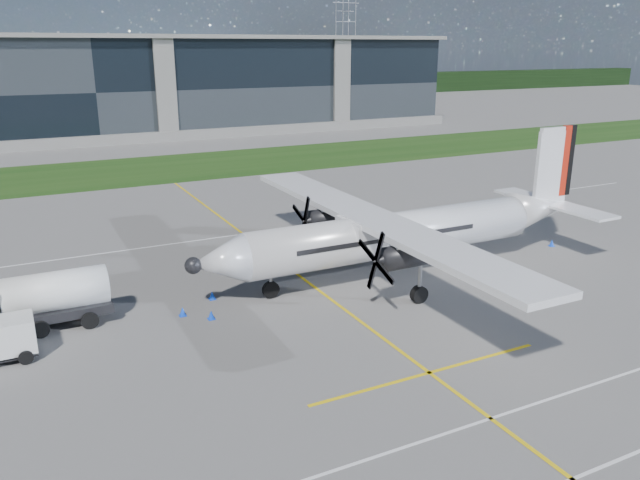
{
  "coord_description": "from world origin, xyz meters",
  "views": [
    {
      "loc": [
        -12.49,
        -25.87,
        13.91
      ],
      "look_at": [
        3.23,
        5.27,
        3.04
      ],
      "focal_mm": 35.0,
      "sensor_mm": 36.0,
      "label": 1
    }
  ],
  "objects_px": {
    "turboprop_aircraft": "(407,207)",
    "safety_cone_nose_stbd": "(212,295)",
    "pylon_east": "(345,42)",
    "safety_cone_nose_port": "(211,315)",
    "safety_cone_tail": "(552,243)",
    "safety_cone_fwd": "(183,312)",
    "fuel_tanker_truck": "(21,305)",
    "baggage_tug": "(0,341)",
    "ground_crew_person": "(81,299)"
  },
  "relations": [
    {
      "from": "ground_crew_person",
      "to": "safety_cone_nose_port",
      "type": "xyz_separation_m",
      "value": [
        6.08,
        -3.32,
        -0.79
      ]
    },
    {
      "from": "safety_cone_tail",
      "to": "safety_cone_nose_port",
      "type": "relative_size",
      "value": 1.0
    },
    {
      "from": "fuel_tanker_truck",
      "to": "safety_cone_tail",
      "type": "relative_size",
      "value": 15.64
    },
    {
      "from": "baggage_tug",
      "to": "safety_cone_nose_stbd",
      "type": "distance_m",
      "value": 11.21
    },
    {
      "from": "safety_cone_tail",
      "to": "safety_cone_nose_stbd",
      "type": "height_order",
      "value": "same"
    },
    {
      "from": "fuel_tanker_truck",
      "to": "ground_crew_person",
      "type": "distance_m",
      "value": 2.93
    },
    {
      "from": "safety_cone_nose_stbd",
      "to": "safety_cone_fwd",
      "type": "relative_size",
      "value": 1.0
    },
    {
      "from": "turboprop_aircraft",
      "to": "safety_cone_nose_stbd",
      "type": "xyz_separation_m",
      "value": [
        -12.39,
        1.29,
        -4.08
      ]
    },
    {
      "from": "baggage_tug",
      "to": "safety_cone_nose_stbd",
      "type": "bearing_deg",
      "value": 13.63
    },
    {
      "from": "safety_cone_tail",
      "to": "safety_cone_fwd",
      "type": "distance_m",
      "value": 27.17
    },
    {
      "from": "turboprop_aircraft",
      "to": "safety_cone_nose_stbd",
      "type": "height_order",
      "value": "turboprop_aircraft"
    },
    {
      "from": "pylon_east",
      "to": "turboprop_aircraft",
      "type": "xyz_separation_m",
      "value": [
        -75.69,
        -144.77,
        -10.67
      ]
    },
    {
      "from": "turboprop_aircraft",
      "to": "baggage_tug",
      "type": "height_order",
      "value": "turboprop_aircraft"
    },
    {
      "from": "turboprop_aircraft",
      "to": "safety_cone_nose_stbd",
      "type": "relative_size",
      "value": 57.74
    },
    {
      "from": "safety_cone_nose_port",
      "to": "safety_cone_nose_stbd",
      "type": "xyz_separation_m",
      "value": [
        0.87,
        2.61,
        0.0
      ]
    },
    {
      "from": "baggage_tug",
      "to": "safety_cone_tail",
      "type": "distance_m",
      "value": 35.95
    },
    {
      "from": "safety_cone_tail",
      "to": "safety_cone_nose_port",
      "type": "distance_m",
      "value": 25.94
    },
    {
      "from": "safety_cone_nose_stbd",
      "to": "safety_cone_fwd",
      "type": "xyz_separation_m",
      "value": [
        -2.12,
        -1.51,
        0.0
      ]
    },
    {
      "from": "baggage_tug",
      "to": "safety_cone_tail",
      "type": "bearing_deg",
      "value": 1.82
    },
    {
      "from": "pylon_east",
      "to": "fuel_tanker_truck",
      "type": "height_order",
      "value": "pylon_east"
    },
    {
      "from": "ground_crew_person",
      "to": "baggage_tug",
      "type": "bearing_deg",
      "value": 159.85
    },
    {
      "from": "safety_cone_nose_port",
      "to": "safety_cone_fwd",
      "type": "bearing_deg",
      "value": 138.6
    },
    {
      "from": "turboprop_aircraft",
      "to": "pylon_east",
      "type": "bearing_deg",
      "value": 62.4
    },
    {
      "from": "safety_cone_fwd",
      "to": "turboprop_aircraft",
      "type": "bearing_deg",
      "value": 0.85
    },
    {
      "from": "turboprop_aircraft",
      "to": "fuel_tanker_truck",
      "type": "bearing_deg",
      "value": 176.08
    },
    {
      "from": "pylon_east",
      "to": "safety_cone_tail",
      "type": "relative_size",
      "value": 60.0
    },
    {
      "from": "safety_cone_nose_stbd",
      "to": "safety_cone_fwd",
      "type": "bearing_deg",
      "value": -144.56
    },
    {
      "from": "fuel_tanker_truck",
      "to": "safety_cone_nose_stbd",
      "type": "height_order",
      "value": "fuel_tanker_truck"
    },
    {
      "from": "safety_cone_nose_port",
      "to": "safety_cone_fwd",
      "type": "height_order",
      "value": "same"
    },
    {
      "from": "safety_cone_nose_port",
      "to": "baggage_tug",
      "type": "bearing_deg",
      "value": -179.86
    },
    {
      "from": "fuel_tanker_truck",
      "to": "baggage_tug",
      "type": "relative_size",
      "value": 2.39
    },
    {
      "from": "fuel_tanker_truck",
      "to": "safety_cone_nose_stbd",
      "type": "xyz_separation_m",
      "value": [
        9.8,
        -0.23,
        -1.22
      ]
    },
    {
      "from": "turboprop_aircraft",
      "to": "fuel_tanker_truck",
      "type": "relative_size",
      "value": 3.69
    },
    {
      "from": "safety_cone_tail",
      "to": "safety_cone_fwd",
      "type": "bearing_deg",
      "value": -179.97
    },
    {
      "from": "baggage_tug",
      "to": "pylon_east",
      "type": "bearing_deg",
      "value": 55.89
    },
    {
      "from": "pylon_east",
      "to": "safety_cone_nose_port",
      "type": "relative_size",
      "value": 60.0
    },
    {
      "from": "ground_crew_person",
      "to": "safety_cone_nose_port",
      "type": "distance_m",
      "value": 6.97
    },
    {
      "from": "pylon_east",
      "to": "safety_cone_nose_stbd",
      "type": "bearing_deg",
      "value": -121.55
    },
    {
      "from": "pylon_east",
      "to": "baggage_tug",
      "type": "xyz_separation_m",
      "value": [
        -98.95,
        -146.11,
        -14.02
      ]
    },
    {
      "from": "safety_cone_nose_stbd",
      "to": "baggage_tug",
      "type": "bearing_deg",
      "value": -166.37
    },
    {
      "from": "pylon_east",
      "to": "baggage_tug",
      "type": "distance_m",
      "value": 177.02
    },
    {
      "from": "pylon_east",
      "to": "safety_cone_nose_port",
      "type": "bearing_deg",
      "value": -121.34
    },
    {
      "from": "fuel_tanker_truck",
      "to": "ground_crew_person",
      "type": "xyz_separation_m",
      "value": [
        2.85,
        0.47,
        -0.43
      ]
    },
    {
      "from": "turboprop_aircraft",
      "to": "safety_cone_tail",
      "type": "xyz_separation_m",
      "value": [
        12.66,
        -0.2,
        -4.08
      ]
    },
    {
      "from": "ground_crew_person",
      "to": "safety_cone_tail",
      "type": "distance_m",
      "value": 32.08
    },
    {
      "from": "safety_cone_nose_port",
      "to": "fuel_tanker_truck",
      "type": "bearing_deg",
      "value": 162.35
    },
    {
      "from": "safety_cone_nose_port",
      "to": "safety_cone_nose_stbd",
      "type": "distance_m",
      "value": 2.75
    },
    {
      "from": "pylon_east",
      "to": "safety_cone_fwd",
      "type": "bearing_deg",
      "value": -121.89
    },
    {
      "from": "fuel_tanker_truck",
      "to": "safety_cone_fwd",
      "type": "relative_size",
      "value": 15.64
    },
    {
      "from": "baggage_tug",
      "to": "safety_cone_nose_port",
      "type": "distance_m",
      "value": 10.04
    }
  ]
}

